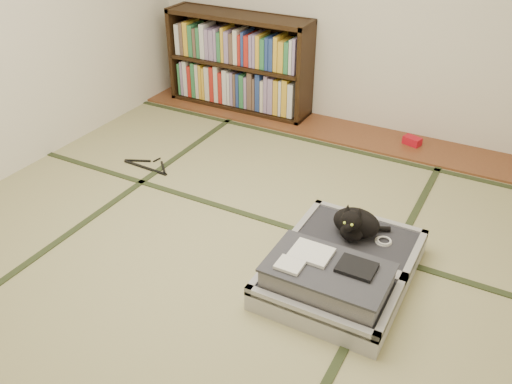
% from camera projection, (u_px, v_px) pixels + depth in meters
% --- Properties ---
extents(floor, '(4.50, 4.50, 0.00)m').
position_uv_depth(floor, '(224.00, 247.00, 3.55)').
color(floor, tan).
rests_on(floor, ground).
extents(wood_strip, '(4.00, 0.50, 0.02)m').
position_uv_depth(wood_strip, '(336.00, 130.00, 5.03)').
color(wood_strip, brown).
rests_on(wood_strip, ground).
extents(red_item, '(0.17, 0.13, 0.07)m').
position_uv_depth(red_item, '(412.00, 141.00, 4.75)').
color(red_item, red).
rests_on(red_item, wood_strip).
extents(room_shell, '(4.50, 4.50, 4.50)m').
position_uv_depth(room_shell, '(215.00, 21.00, 2.77)').
color(room_shell, white).
rests_on(room_shell, ground).
extents(tatami_borders, '(4.00, 4.50, 0.01)m').
position_uv_depth(tatami_borders, '(259.00, 210.00, 3.91)').
color(tatami_borders, '#2D381E').
rests_on(tatami_borders, ground).
extents(bookcase, '(1.46, 0.33, 0.94)m').
position_uv_depth(bookcase, '(239.00, 64.00, 5.29)').
color(bookcase, black).
rests_on(bookcase, wood_strip).
extents(suitcase, '(0.77, 1.02, 0.30)m').
position_uv_depth(suitcase, '(339.00, 269.00, 3.19)').
color(suitcase, '#A1A0A5').
rests_on(suitcase, floor).
extents(cat, '(0.34, 0.34, 0.28)m').
position_uv_depth(cat, '(355.00, 224.00, 3.34)').
color(cat, black).
rests_on(cat, suitcase).
extents(cable_coil, '(0.11, 0.11, 0.03)m').
position_uv_depth(cable_coil, '(384.00, 241.00, 3.34)').
color(cable_coil, white).
rests_on(cable_coil, suitcase).
extents(hanger, '(0.46, 0.22, 0.01)m').
position_uv_depth(hanger, '(148.00, 166.00, 4.46)').
color(hanger, black).
rests_on(hanger, floor).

